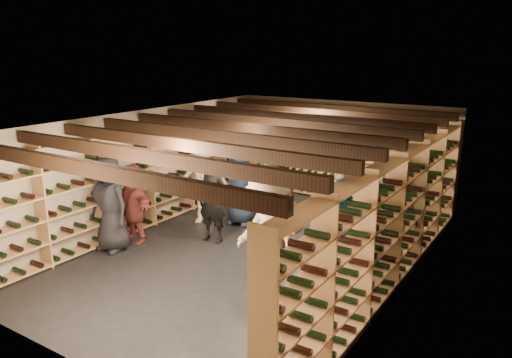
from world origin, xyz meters
The scene contains 21 objects.
ground centered at (0.00, 0.00, 0.00)m, with size 8.00×8.00×0.00m, color black.
walls centered at (0.00, 0.00, 1.20)m, with size 5.52×8.02×2.40m.
ceiling centered at (0.00, 0.00, 2.40)m, with size 5.50×8.00×0.01m, color beige.
ceiling_joists centered at (0.00, 0.00, 2.26)m, with size 5.40×7.12×0.18m.
wine_rack_left centered at (-2.57, 0.00, 1.08)m, with size 0.32×7.50×2.15m.
wine_rack_right centered at (2.57, 0.00, 1.08)m, with size 0.32×7.50×2.15m.
wine_rack_back centered at (0.00, 3.83, 1.07)m, with size 4.70×0.30×2.15m.
crate_stack_left centered at (0.41, 2.29, 0.34)m, with size 0.52×0.36×0.68m.
crate_stack_right centered at (0.77, 2.28, 0.17)m, with size 0.57×0.45×0.34m.
crate_loose centered at (0.02, 1.30, 0.09)m, with size 0.50×0.33×0.17m, color tan.
person_0 centered at (-2.18, -1.39, 0.88)m, with size 0.86×0.56×1.76m, color black.
person_1 centered at (-0.89, -0.02, 0.83)m, with size 0.60×0.40×1.66m, color black.
person_3 centered at (1.13, -1.35, 0.95)m, with size 1.22×0.70×1.89m, color #BFA690.
person_4 centered at (2.08, -0.84, 0.93)m, with size 1.09×0.45×1.86m, color #125776.
person_5 centered at (-2.18, -0.84, 0.76)m, with size 1.42×0.45×1.53m, color brown.
person_6 centered at (-1.01, 1.08, 0.89)m, with size 0.87×0.56×1.78m, color #212E47.
person_7 centered at (1.29, 1.03, 0.79)m, with size 0.58×0.38×1.59m, color gray.
person_8 centered at (0.49, 0.01, 0.90)m, with size 0.88×0.68×1.80m, color #3F2717.
person_9 centered at (-1.71, 0.72, 0.96)m, with size 1.24×0.71×1.91m, color beige.
person_10 centered at (-0.50, 1.29, 0.85)m, with size 1.00×0.42×1.70m, color #254938.
person_12 centered at (2.18, 1.19, 0.94)m, with size 0.92×0.60×1.88m, color #303035.
Camera 1 is at (4.71, -7.19, 3.63)m, focal length 35.00 mm.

